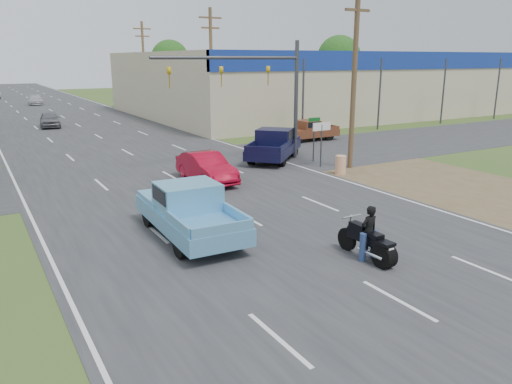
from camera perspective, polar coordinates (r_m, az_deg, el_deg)
ground at (r=13.44m, az=15.89°, el=-11.89°), size 200.00×200.00×0.00m
main_road at (r=49.31m, az=-19.69°, el=7.20°), size 15.00×180.00×0.02m
cross_road at (r=28.24m, az=-11.11°, el=2.57°), size 120.00×10.00×0.02m
dirt_verge at (r=27.56m, az=17.08°, el=1.87°), size 8.00×18.00×0.01m
big_box_store at (r=63.16m, az=10.48°, el=12.35°), size 50.00×28.10×6.60m
utility_pole_1 at (r=28.02m, az=11.19°, el=13.43°), size 2.00×0.28×10.00m
utility_pole_2 at (r=43.25m, az=-5.13°, el=14.09°), size 2.00×0.28×10.00m
utility_pole_3 at (r=60.03m, az=-12.68°, el=14.03°), size 2.00×0.28×10.00m
tree_3 at (r=100.93m, az=9.45°, el=14.93°), size 8.40×8.40×10.40m
tree_5 at (r=110.23m, az=-9.80°, el=14.74°), size 7.98×7.98×9.88m
barrel_0 at (r=26.84m, az=9.65°, el=3.07°), size 0.56×0.56×1.00m
barrel_1 at (r=33.89m, az=0.97°, el=5.74°), size 0.56×0.56×1.00m
lane_sign at (r=28.26m, az=7.50°, el=6.63°), size 1.20×0.08×2.52m
street_name_sign at (r=29.84m, az=6.64°, el=6.53°), size 0.80×0.08×2.61m
signal_mast at (r=29.15m, az=0.20°, el=12.74°), size 9.12×0.40×7.00m
red_convertible at (r=24.83m, az=-5.70°, el=2.77°), size 1.57×4.41×1.45m
motorcycle at (r=15.51m, az=12.87°, el=-5.82°), size 0.73×2.38×1.21m
rider at (r=15.46m, az=12.75°, el=-4.79°), size 0.60×0.40×1.62m
blue_pickup at (r=17.30m, az=-7.80°, el=-1.96°), size 2.35×5.71×1.87m
navy_pickup at (r=30.34m, az=2.14°, el=5.49°), size 5.58×5.47×1.87m
brown_pickup at (r=37.63m, az=5.89°, el=7.00°), size 4.60×1.77×1.53m
distant_car_grey at (r=48.72m, az=-22.50°, el=7.67°), size 2.05×4.22×1.39m
distant_car_silver at (r=73.84m, az=-23.89°, el=9.60°), size 2.20×4.54×1.27m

